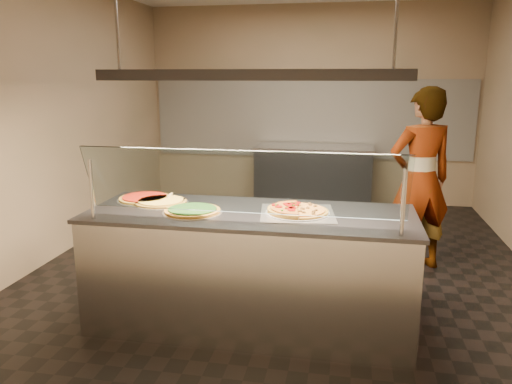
% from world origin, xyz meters
% --- Properties ---
extents(ground, '(5.00, 6.00, 0.02)m').
position_xyz_m(ground, '(0.00, 0.00, -0.01)').
color(ground, black).
rests_on(ground, ground).
extents(wall_back, '(5.00, 0.02, 3.00)m').
position_xyz_m(wall_back, '(0.00, 3.01, 1.50)').
color(wall_back, tan).
rests_on(wall_back, ground).
extents(wall_front, '(5.00, 0.02, 3.00)m').
position_xyz_m(wall_front, '(0.00, -3.01, 1.50)').
color(wall_front, tan).
rests_on(wall_front, ground).
extents(wall_left, '(0.02, 6.00, 3.00)m').
position_xyz_m(wall_left, '(-2.51, 0.00, 1.50)').
color(wall_left, tan).
rests_on(wall_left, ground).
extents(tile_band, '(4.90, 0.02, 1.20)m').
position_xyz_m(tile_band, '(0.00, 2.98, 1.30)').
color(tile_band, silver).
rests_on(tile_band, wall_back).
extents(serving_counter, '(2.50, 0.94, 0.93)m').
position_xyz_m(serving_counter, '(-0.10, -1.22, 0.47)').
color(serving_counter, '#B7B7BC').
rests_on(serving_counter, ground).
extents(sneeze_guard, '(2.26, 0.18, 0.54)m').
position_xyz_m(sneeze_guard, '(-0.10, -1.56, 1.23)').
color(sneeze_guard, '#B7B7BC').
rests_on(sneeze_guard, serving_counter).
extents(perforated_tray, '(0.62, 0.62, 0.01)m').
position_xyz_m(perforated_tray, '(0.26, -1.21, 0.94)').
color(perforated_tray, silver).
rests_on(perforated_tray, serving_counter).
extents(half_pizza_pepperoni, '(0.29, 0.48, 0.05)m').
position_xyz_m(half_pizza_pepperoni, '(0.15, -1.20, 0.96)').
color(half_pizza_pepperoni, brown).
rests_on(half_pizza_pepperoni, perforated_tray).
extents(half_pizza_sausage, '(0.29, 0.48, 0.04)m').
position_xyz_m(half_pizza_sausage, '(0.37, -1.21, 0.96)').
color(half_pizza_sausage, brown).
rests_on(half_pizza_sausage, perforated_tray).
extents(pizza_spinach, '(0.46, 0.46, 0.03)m').
position_xyz_m(pizza_spinach, '(-0.53, -1.32, 0.95)').
color(pizza_spinach, silver).
rests_on(pizza_spinach, serving_counter).
extents(pizza_cheese, '(0.45, 0.45, 0.03)m').
position_xyz_m(pizza_cheese, '(-0.87, -1.10, 0.94)').
color(pizza_cheese, silver).
rests_on(pizza_cheese, serving_counter).
extents(pizza_tomato, '(0.46, 0.46, 0.03)m').
position_xyz_m(pizza_tomato, '(-1.05, -1.00, 0.94)').
color(pizza_tomato, silver).
rests_on(pizza_tomato, serving_counter).
extents(pizza_spatula, '(0.19, 0.23, 0.02)m').
position_xyz_m(pizza_spatula, '(-0.81, -0.99, 0.96)').
color(pizza_spatula, '#B7B7BC').
rests_on(pizza_spatula, pizza_spinach).
extents(prep_table, '(1.73, 0.74, 0.93)m').
position_xyz_m(prep_table, '(0.11, 2.55, 0.47)').
color(prep_table, '#3E3E44').
rests_on(prep_table, ground).
extents(worker, '(0.79, 0.66, 1.85)m').
position_xyz_m(worker, '(1.34, 0.30, 0.93)').
color(worker, '#333239').
rests_on(worker, ground).
extents(heat_lamp_housing, '(2.30, 0.18, 0.08)m').
position_xyz_m(heat_lamp_housing, '(-0.10, -1.22, 1.95)').
color(heat_lamp_housing, '#3E3E44').
rests_on(heat_lamp_housing, ceiling).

